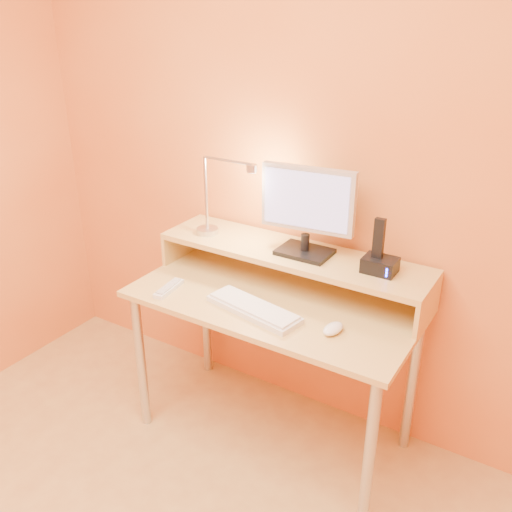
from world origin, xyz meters
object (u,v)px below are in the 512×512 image
Objects in this scene: phone_dock at (380,265)px; remote_control at (169,289)px; mouse at (333,329)px; monitor_panel at (308,199)px; lamp_base at (207,231)px; keyboard at (254,309)px.

remote_control is (-0.80, -0.33, -0.18)m from phone_dock.
phone_dock is 1.27× the size of mouse.
monitor_panel is 2.26× the size of remote_control.
monitor_panel is 3.92× the size of lamp_base.
phone_dock is at bearing 2.12° from lamp_base.
phone_dock is at bearing 84.55° from mouse.
monitor_panel is at bearing 86.90° from keyboard.
keyboard is at bearing -166.43° from mouse.
remote_control is (0.01, -0.30, -0.16)m from lamp_base.
lamp_base is at bearing 158.41° from keyboard.
keyboard is at bearing -32.28° from lamp_base.
phone_dock reaches higher than mouse.
lamp_base reaches higher than remote_control.
phone_dock is 0.32× the size of keyboard.
lamp_base is 0.51m from keyboard.
lamp_base is 0.24× the size of keyboard.
remote_control is at bearing -88.98° from lamp_base.
mouse is at bearing -52.78° from monitor_panel.
mouse is at bearing -1.94° from remote_control.
keyboard is 0.40m from remote_control.
mouse is (0.33, 0.03, 0.01)m from keyboard.
remote_control is at bearing -151.16° from monitor_panel.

